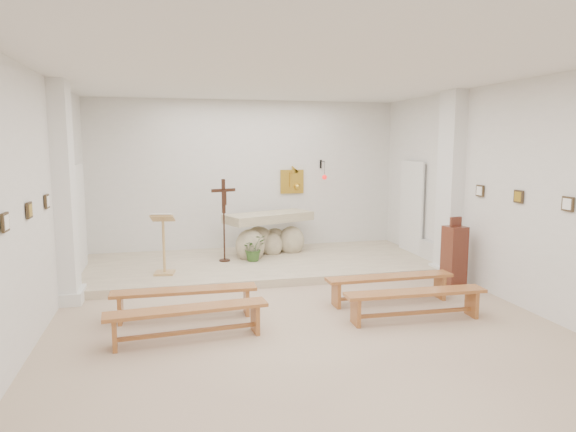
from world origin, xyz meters
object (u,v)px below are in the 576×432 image
object	(u,v)px
bench_right_front	(390,282)
bench_left_second	(188,316)
altar	(268,237)
bench_left_front	(185,296)
donation_pedestal	(454,256)
lectern	(164,244)
bench_right_second	(415,298)
crucifix_stand	(224,214)

from	to	relation	value
bench_right_front	bench_left_second	distance (m)	3.33
altar	bench_left_front	xyz separation A→B (m)	(-1.91, -3.37, -0.20)
donation_pedestal	lectern	bearing A→B (deg)	156.29
bench_left_front	bench_right_front	world-z (taller)	same
donation_pedestal	bench_right_second	distance (m)	2.09
altar	donation_pedestal	size ratio (longest dim) A/B	1.62
bench_left_front	bench_right_second	size ratio (longest dim) A/B	1.00
bench_left_second	bench_right_second	world-z (taller)	same
donation_pedestal	bench_left_front	world-z (taller)	donation_pedestal
altar	bench_right_front	distance (m)	3.62
bench_left_front	bench_right_front	size ratio (longest dim) A/B	1.00
bench_right_second	bench_left_front	bearing A→B (deg)	166.59
bench_right_front	lectern	bearing A→B (deg)	148.61
donation_pedestal	bench_left_front	size ratio (longest dim) A/B	0.60
lectern	bench_right_second	bearing A→B (deg)	-30.74
crucifix_stand	bench_right_second	distance (m)	4.49
crucifix_stand	bench_left_second	distance (m)	3.96
lectern	bench_right_second	world-z (taller)	lectern
altar	bench_left_second	xyz separation A→B (m)	(-1.91, -4.25, -0.20)
altar	bench_right_second	world-z (taller)	altar
donation_pedestal	bench_right_front	world-z (taller)	donation_pedestal
bench_left_second	crucifix_stand	bearing A→B (deg)	71.56
lectern	bench_left_second	distance (m)	3.02
altar	bench_left_second	distance (m)	4.66
lectern	bench_left_second	world-z (taller)	lectern
bench_left_front	bench_left_second	bearing A→B (deg)	-88.71
altar	bench_right_front	size ratio (longest dim) A/B	0.98
altar	lectern	size ratio (longest dim) A/B	1.77
crucifix_stand	bench_left_front	size ratio (longest dim) A/B	0.80
crucifix_stand	donation_pedestal	bearing A→B (deg)	-47.87
donation_pedestal	bench_right_front	bearing A→B (deg)	-165.64
altar	donation_pedestal	bearing A→B (deg)	-66.38
altar	bench_left_second	bearing A→B (deg)	-135.55
bench_left_front	lectern	bearing A→B (deg)	99.00
lectern	bench_left_front	xyz separation A→B (m)	(0.29, -2.11, -0.39)
lectern	bench_right_front	bearing A→B (deg)	-21.37
bench_left_second	bench_right_second	xyz separation A→B (m)	(3.22, 0.00, 0.00)
altar	donation_pedestal	distance (m)	3.96
bench_right_front	bench_right_second	xyz separation A→B (m)	(0.00, -0.87, 0.00)
bench_left_front	donation_pedestal	bearing A→B (deg)	8.22
donation_pedestal	bench_left_second	world-z (taller)	donation_pedestal
donation_pedestal	bench_left_front	bearing A→B (deg)	-179.71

